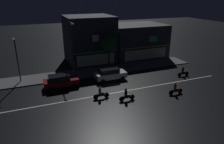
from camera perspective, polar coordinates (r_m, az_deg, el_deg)
name	(u,v)px	position (r m, az deg, el deg)	size (l,w,h in m)	color
ground_plane	(121,92)	(25.61, 2.37, -5.44)	(140.00, 140.00, 0.00)	black
lane_divider_stripe	(121,92)	(25.60, 2.37, -5.43)	(29.19, 0.16, 0.01)	beige
sidewalk_far	(100,71)	(32.37, -3.30, 0.32)	(30.73, 3.91, 0.14)	#4C4C4F
storefront_left_block	(136,40)	(40.25, 6.58, 8.58)	(10.19, 7.84, 6.04)	#383A3F
storefront_center_block	(89,39)	(36.46, -6.24, 8.85)	(7.82, 7.35, 7.90)	#2D333D
streetlamp_west	(17,55)	(29.64, -24.65, 4.18)	(0.44, 1.64, 6.12)	#47494C
streetlamp_mid	(72,44)	(30.18, -10.84, 7.42)	(0.44, 1.64, 7.56)	#47494C
pedestrian_on_sidewalk	(74,68)	(31.40, -10.30, 1.12)	(0.33, 0.33, 1.78)	#4C664C
street_tree	(109,44)	(32.23, -0.83, 7.74)	(2.54, 2.54, 5.26)	#473323
parked_car_near_kerb	(110,74)	(28.83, -0.50, -0.51)	(4.30, 1.98, 1.67)	silver
parked_car_trailing	(61,81)	(27.26, -13.89, -2.39)	(4.30, 1.98, 1.67)	maroon
motorcycle_lead	(176,89)	(25.89, 16.98, -4.53)	(1.90, 0.60, 1.52)	black
motorcycle_following	(127,95)	(23.36, 4.01, -6.41)	(1.90, 0.60, 1.52)	black
motorcycle_opposite_lane	(183,72)	(31.95, 18.89, 0.02)	(1.90, 0.60, 1.52)	black
motorcycle_trailing_far	(101,93)	(23.78, -3.10, -5.89)	(1.90, 0.60, 1.52)	black
traffic_cone	(118,73)	(30.91, 1.66, -0.23)	(0.36, 0.36, 0.55)	orange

